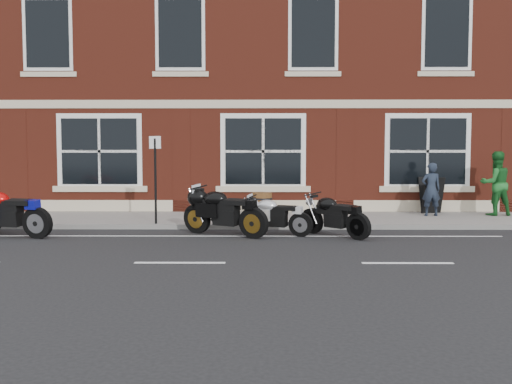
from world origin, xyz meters
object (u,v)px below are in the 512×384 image
(moto_sport_red, at_px, (6,211))
(barrel_planter, at_px, (262,204))
(moto_sport_black, at_px, (224,210))
(parking_sign, at_px, (155,173))
(moto_sport_silver, at_px, (274,215))
(pedestrian_left, at_px, (431,189))
(a_board_sign, at_px, (431,195))
(moto_naked_black, at_px, (334,214))
(pedestrian_right, at_px, (496,184))

(moto_sport_red, distance_m, barrel_planter, 6.75)
(moto_sport_red, relative_size, moto_sport_black, 1.11)
(moto_sport_red, xyz_separation_m, parking_sign, (3.16, 1.49, 0.81))
(moto_sport_silver, distance_m, pedestrian_left, 5.48)
(barrel_planter, height_order, parking_sign, parking_sign)
(a_board_sign, relative_size, parking_sign, 0.49)
(moto_sport_red, relative_size, moto_naked_black, 1.46)
(moto_sport_red, distance_m, a_board_sign, 11.72)
(moto_sport_silver, distance_m, moto_naked_black, 1.41)
(parking_sign, bearing_deg, barrel_planter, 48.19)
(parking_sign, bearing_deg, moto_sport_silver, -6.41)
(moto_sport_black, bearing_deg, a_board_sign, -25.40)
(moto_sport_black, distance_m, barrel_planter, 3.21)
(barrel_planter, bearing_deg, moto_naked_black, -62.59)
(moto_sport_silver, relative_size, pedestrian_right, 0.95)
(pedestrian_right, bearing_deg, a_board_sign, -27.00)
(moto_sport_black, height_order, pedestrian_right, pedestrian_right)
(moto_naked_black, bearing_deg, moto_sport_silver, 127.97)
(moto_naked_black, bearing_deg, moto_sport_black, 135.12)
(pedestrian_left, bearing_deg, pedestrian_right, 179.86)
(pedestrian_right, xyz_separation_m, a_board_sign, (-1.65, 0.67, -0.38))
(pedestrian_right, bearing_deg, barrel_planter, -3.73)
(a_board_sign, bearing_deg, moto_sport_red, -175.08)
(moto_naked_black, distance_m, pedestrian_left, 4.55)
(moto_naked_black, relative_size, parking_sign, 0.70)
(a_board_sign, bearing_deg, pedestrian_right, -37.76)
(pedestrian_right, bearing_deg, moto_sport_black, 17.90)
(moto_sport_black, xyz_separation_m, parking_sign, (-1.81, 1.24, 0.81))
(moto_sport_black, relative_size, moto_sport_silver, 1.17)
(moto_sport_red, relative_size, pedestrian_left, 1.50)
(pedestrian_left, bearing_deg, barrel_planter, -3.42)
(pedestrian_left, xyz_separation_m, barrel_planter, (-4.84, -0.03, -0.43))
(moto_sport_silver, distance_m, barrel_planter, 2.97)
(moto_sport_black, bearing_deg, moto_naked_black, -60.91)
(moto_naked_black, bearing_deg, barrel_planter, 75.05)
(pedestrian_right, relative_size, a_board_sign, 1.70)
(pedestrian_left, distance_m, parking_sign, 7.80)
(moto_naked_black, height_order, parking_sign, parking_sign)
(a_board_sign, xyz_separation_m, barrel_planter, (-5.09, -0.81, -0.21))
(moto_sport_red, relative_size, moto_sport_silver, 1.30)
(moto_sport_silver, xyz_separation_m, parking_sign, (-2.98, 1.12, 0.93))
(a_board_sign, height_order, parking_sign, parking_sign)
(moto_sport_red, height_order, moto_sport_silver, moto_sport_red)
(moto_sport_black, relative_size, pedestrian_right, 1.11)
(moto_sport_red, bearing_deg, barrel_planter, -44.70)
(parking_sign, bearing_deg, a_board_sign, 32.86)
(moto_sport_silver, bearing_deg, moto_sport_black, 119.06)
(barrel_planter, bearing_deg, moto_sport_silver, -84.79)
(barrel_planter, bearing_deg, moto_sport_red, -150.52)
(barrel_planter, xyz_separation_m, parking_sign, (-2.71, -1.84, 0.95))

